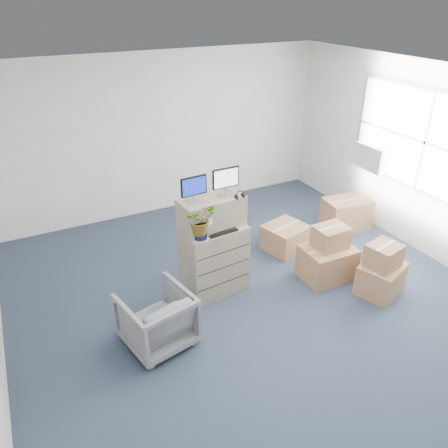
{
  "coord_description": "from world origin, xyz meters",
  "views": [
    {
      "loc": [
        -2.43,
        -3.61,
        3.67
      ],
      "look_at": [
        -0.39,
        0.4,
        1.23
      ],
      "focal_mm": 35.0,
      "sensor_mm": 36.0,
      "label": 1
    }
  ],
  "objects": [
    {
      "name": "ac_unit",
      "position": [
        2.87,
        1.4,
        1.2
      ],
      "size": [
        0.24,
        0.6,
        0.4
      ],
      "primitive_type": "cube",
      "color": "white",
      "rests_on": "wall_right"
    },
    {
      "name": "tissue_box",
      "position": [
        0.04,
        0.92,
        1.06
      ],
      "size": [
        0.27,
        0.19,
        0.09
      ],
      "primitive_type": "cube",
      "rotation": [
        0.0,
        0.0,
        0.34
      ],
      "color": "#3F7BD7",
      "rests_on": "external_drive"
    },
    {
      "name": "office_chair",
      "position": [
        -1.36,
        0.17,
        0.38
      ],
      "size": [
        0.86,
        0.82,
        0.75
      ],
      "primitive_type": "imported",
      "rotation": [
        0.0,
        0.0,
        3.35
      ],
      "color": "slate",
      "rests_on": "ground"
    },
    {
      "name": "ground",
      "position": [
        0.0,
        0.0,
        0.0
      ],
      "size": [
        7.0,
        7.0,
        0.0
      ],
      "primitive_type": "plane",
      "color": "#222D3E",
      "rests_on": "ground"
    },
    {
      "name": "filing_cabinet_lower",
      "position": [
        -0.33,
        0.8,
        0.48
      ],
      "size": [
        0.87,
        0.58,
        0.96
      ],
      "primitive_type": "cube",
      "rotation": [
        0.0,
        0.0,
        0.09
      ],
      "color": "gray",
      "rests_on": "ground"
    },
    {
      "name": "monitor_right",
      "position": [
        -0.14,
        0.85,
        1.57
      ],
      "size": [
        0.36,
        0.14,
        0.36
      ],
      "rotation": [
        0.0,
        0.0,
        0.02
      ],
      "color": "#99999E",
      "rests_on": "filing_cabinet_upper"
    },
    {
      "name": "potted_plant",
      "position": [
        -0.6,
        0.62,
        1.19
      ],
      "size": [
        0.4,
        0.44,
        0.4
      ],
      "rotation": [
        0.0,
        0.0,
        0.09
      ],
      "color": "#A5B995",
      "rests_on": "filing_cabinet_lower"
    },
    {
      "name": "water_bottle",
      "position": [
        -0.27,
        0.88,
        1.07
      ],
      "size": [
        0.06,
        0.06,
        0.21
      ],
      "primitive_type": "cylinder",
      "color": "gray",
      "rests_on": "filing_cabinet_lower"
    },
    {
      "name": "phone_dock",
      "position": [
        -0.42,
        0.81,
        1.0
      ],
      "size": [
        0.06,
        0.05,
        0.12
      ],
      "rotation": [
        0.0,
        0.0,
        0.09
      ],
      "color": "silver",
      "rests_on": "filing_cabinet_lower"
    },
    {
      "name": "cardboard_boxes",
      "position": [
        1.62,
        0.63,
        0.29
      ],
      "size": [
        2.07,
        2.24,
        0.8
      ],
      "color": "#996F4A",
      "rests_on": "ground"
    },
    {
      "name": "headphones",
      "position": [
        -0.02,
        0.69,
        1.4
      ],
      "size": [
        0.12,
        0.02,
        0.12
      ],
      "primitive_type": "torus",
      "rotation": [
        1.57,
        0.0,
        0.09
      ],
      "color": "black",
      "rests_on": "filing_cabinet_upper"
    },
    {
      "name": "filing_cabinet_upper",
      "position": [
        -0.34,
        0.85,
        1.17
      ],
      "size": [
        0.86,
        0.49,
        0.41
      ],
      "primitive_type": "cube",
      "rotation": [
        0.0,
        0.0,
        0.09
      ],
      "color": "gray",
      "rests_on": "filing_cabinet_lower"
    },
    {
      "name": "monitor_left",
      "position": [
        -0.58,
        0.82,
        1.56
      ],
      "size": [
        0.34,
        0.14,
        0.34
      ],
      "rotation": [
        0.0,
        0.0,
        0.06
      ],
      "color": "#99999E",
      "rests_on": "filing_cabinet_upper"
    },
    {
      "name": "window",
      "position": [
        2.96,
        0.5,
        1.7
      ],
      "size": [
        0.07,
        2.72,
        1.52
      ],
      "color": "gray",
      "rests_on": "wall_right"
    },
    {
      "name": "wall_back",
      "position": [
        0.0,
        3.51,
        1.4
      ],
      "size": [
        6.0,
        0.02,
        2.8
      ],
      "primitive_type": "cube",
      "color": "silver",
      "rests_on": "ground"
    },
    {
      "name": "external_drive",
      "position": [
        0.02,
        0.99,
        0.99
      ],
      "size": [
        0.18,
        0.13,
        0.05
      ],
      "primitive_type": "cube",
      "rotation": [
        0.0,
        0.0,
        -0.01
      ],
      "color": "black",
      "rests_on": "filing_cabinet_lower"
    },
    {
      "name": "keyboard",
      "position": [
        -0.28,
        0.66,
        0.97
      ],
      "size": [
        0.41,
        0.2,
        0.02
      ],
      "primitive_type": "cube",
      "rotation": [
        0.0,
        0.0,
        0.08
      ],
      "color": "black",
      "rests_on": "filing_cabinet_lower"
    },
    {
      "name": "mouse",
      "position": [
        0.04,
        0.75,
        0.98
      ],
      "size": [
        0.1,
        0.07,
        0.03
      ],
      "primitive_type": "ellipsoid",
      "rotation": [
        0.0,
        0.0,
        0.14
      ],
      "color": "silver",
      "rests_on": "filing_cabinet_lower"
    }
  ]
}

